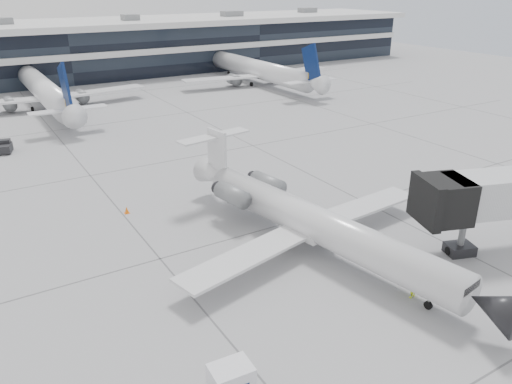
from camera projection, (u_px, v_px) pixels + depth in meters
ground at (273, 227)px, 41.55m from camera, size 220.00×220.00×0.00m
terminal at (59, 53)px, 104.12m from camera, size 170.00×22.00×10.00m
bg_jet_center at (47, 107)px, 81.00m from camera, size 32.00×40.00×9.60m
bg_jet_right at (257, 83)px, 100.14m from camera, size 32.00×40.00×9.60m
regional_jet at (312, 221)px, 37.34m from camera, size 23.49×29.31×6.78m
ramp_worker at (413, 286)px, 31.96m from camera, size 0.70×0.52×1.74m
cargo_uld at (231, 383)px, 24.11m from camera, size 2.43×1.86×1.90m
traffic_cone at (127, 210)px, 43.89m from camera, size 0.48×0.48×0.63m
far_tug at (5, 147)px, 59.38m from camera, size 1.94×2.60×1.47m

